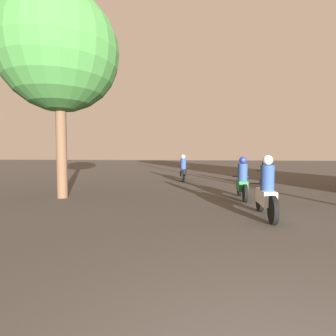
% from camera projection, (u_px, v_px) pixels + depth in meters
% --- Properties ---
extents(motorcycle_white, '(0.60, 1.95, 1.53)m').
position_uv_depth(motorcycle_white, '(266.00, 193.00, 6.37)').
color(motorcycle_white, black).
rests_on(motorcycle_white, ground_plane).
extents(motorcycle_green, '(0.60, 1.87, 1.46)m').
position_uv_depth(motorcycle_green, '(242.00, 182.00, 9.00)').
color(motorcycle_green, black).
rests_on(motorcycle_green, ground_plane).
extents(motorcycle_yellow, '(0.60, 1.85, 1.45)m').
position_uv_depth(motorcycle_yellow, '(265.00, 174.00, 12.21)').
color(motorcycle_yellow, black).
rests_on(motorcycle_yellow, ground_plane).
extents(motorcycle_black, '(0.60, 1.90, 1.51)m').
position_uv_depth(motorcycle_black, '(183.00, 170.00, 14.92)').
color(motorcycle_black, black).
rests_on(motorcycle_black, ground_plane).
extents(street_tree, '(4.05, 4.05, 7.06)m').
position_uv_depth(street_tree, '(59.00, 53.00, 8.97)').
color(street_tree, brown).
rests_on(street_tree, ground_plane).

